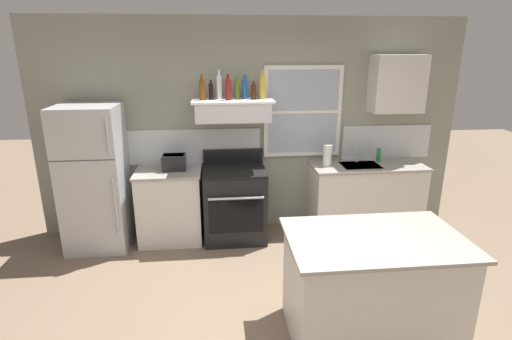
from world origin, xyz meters
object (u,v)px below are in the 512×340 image
object	(u,v)px
bottle_clear_tall	(219,87)
kitchen_island	(371,287)
bottle_blue_liqueur	(245,89)
paper_towel_roll	(327,155)
bottle_brown_stout	(254,92)
toaster	(174,162)
stove_range	(235,203)
bottle_amber_wine	(202,89)
bottle_balsamic_dark	(211,91)
bottle_olive_oil_square	(237,89)
bottle_red_label_wine	(228,89)
refrigerator	(95,178)
dish_soap_bottle	(379,155)
bottle_champagne_gold_foil	(262,87)

from	to	relation	value
bottle_clear_tall	kitchen_island	xyz separation A→B (m)	(1.18, -2.07, -1.43)
bottle_blue_liqueur	paper_towel_roll	xyz separation A→B (m)	(1.02, -0.11, -0.82)
bottle_blue_liqueur	bottle_brown_stout	xyz separation A→B (m)	(0.10, -0.05, -0.03)
bottle_brown_stout	toaster	bearing A→B (deg)	-177.31
stove_range	bottle_amber_wine	bearing A→B (deg)	165.75
bottle_balsamic_dark	bottle_olive_oil_square	bearing A→B (deg)	5.07
bottle_red_label_wine	bottle_clear_tall	bearing A→B (deg)	136.42
refrigerator	bottle_clear_tall	size ratio (longest dim) A/B	5.08
bottle_balsamic_dark	dish_soap_bottle	xyz separation A→B (m)	(2.13, 0.03, -0.84)
dish_soap_bottle	bottle_champagne_gold_foil	bearing A→B (deg)	-179.95
bottle_blue_liqueur	kitchen_island	size ratio (longest dim) A/B	0.20
toaster	bottle_red_label_wine	size ratio (longest dim) A/B	1.00
bottle_amber_wine	bottle_olive_oil_square	distance (m)	0.41
bottle_balsamic_dark	bottle_brown_stout	distance (m)	0.50
bottle_clear_tall	paper_towel_roll	bearing A→B (deg)	-5.09
stove_range	bottle_balsamic_dark	xyz separation A→B (m)	(-0.25, 0.11, 1.38)
bottle_blue_liqueur	kitchen_island	bearing A→B (deg)	-67.11
stove_range	bottle_clear_tall	size ratio (longest dim) A/B	3.22
toaster	refrigerator	bearing A→B (deg)	-175.45
bottle_red_label_wine	paper_towel_roll	size ratio (longest dim) A/B	1.10
bottle_blue_liqueur	bottle_olive_oil_square	bearing A→B (deg)	-174.16
bottle_blue_liqueur	dish_soap_bottle	size ratio (longest dim) A/B	1.58
bottle_amber_wine	bottle_red_label_wine	size ratio (longest dim) A/B	0.98
bottle_balsamic_dark	bottle_blue_liqueur	xyz separation A→B (m)	(0.40, 0.04, 0.02)
stove_range	kitchen_island	distance (m)	2.17
bottle_clear_tall	bottle_red_label_wine	distance (m)	0.15
paper_towel_roll	kitchen_island	distance (m)	2.05
bottle_balsamic_dark	bottle_red_label_wine	bearing A→B (deg)	-14.86
bottle_olive_oil_square	bottle_blue_liqueur	size ratio (longest dim) A/B	0.95
bottle_red_label_wine	bottle_champagne_gold_foil	xyz separation A→B (m)	(0.41, 0.08, 0.02)
bottle_clear_tall	bottle_olive_oil_square	distance (m)	0.22
paper_towel_roll	kitchen_island	size ratio (longest dim) A/B	0.19
stove_range	bottle_olive_oil_square	bearing A→B (deg)	66.99
bottle_brown_stout	kitchen_island	bearing A→B (deg)	-69.10
bottle_amber_wine	bottle_balsamic_dark	xyz separation A→B (m)	(0.10, 0.02, -0.03)
paper_towel_roll	kitchen_island	world-z (taller)	paper_towel_roll
refrigerator	bottle_olive_oil_square	size ratio (longest dim) A/B	6.34
refrigerator	bottle_champagne_gold_foil	size ratio (longest dim) A/B	5.17
bottle_olive_oil_square	bottle_blue_liqueur	distance (m)	0.09
paper_towel_roll	bottle_olive_oil_square	bearing A→B (deg)	174.98
refrigerator	bottle_red_label_wine	world-z (taller)	bottle_red_label_wine
bottle_balsamic_dark	bottle_brown_stout	size ratio (longest dim) A/B	1.07
bottle_olive_oil_square	paper_towel_roll	size ratio (longest dim) A/B	1.00
paper_towel_roll	dish_soap_bottle	distance (m)	0.72
bottle_red_label_wine	dish_soap_bottle	size ratio (longest dim) A/B	1.65
kitchen_island	bottle_red_label_wine	bearing A→B (deg)	118.52
bottle_clear_tall	bottle_balsamic_dark	bearing A→B (deg)	-153.06
bottle_red_label_wine	bottle_champagne_gold_foil	world-z (taller)	bottle_champagne_gold_foil
toaster	bottle_champagne_gold_foil	xyz separation A→B (m)	(1.08, 0.09, 0.88)
bottle_amber_wine	bottle_champagne_gold_foil	size ratio (longest dim) A/B	0.87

